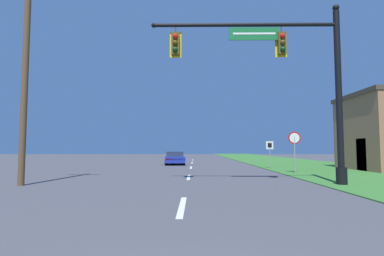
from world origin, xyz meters
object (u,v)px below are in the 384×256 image
(signal_mast, at_px, (293,75))
(stop_sign, at_px, (295,143))
(utility_pole_near, at_px, (25,71))
(car_ahead, at_px, (175,158))
(route_sign_post, at_px, (270,148))

(signal_mast, bearing_deg, stop_sign, 71.60)
(signal_mast, bearing_deg, utility_pole_near, -178.86)
(signal_mast, relative_size, stop_sign, 3.26)
(utility_pole_near, bearing_deg, car_ahead, 72.34)
(car_ahead, xyz_separation_m, utility_pole_near, (-5.20, -16.32, 4.16))
(car_ahead, relative_size, utility_pole_near, 0.47)
(signal_mast, distance_m, route_sign_post, 11.01)
(car_ahead, relative_size, route_sign_post, 2.14)
(signal_mast, relative_size, car_ahead, 1.88)
(signal_mast, xyz_separation_m, route_sign_post, (1.57, 10.45, -3.09))
(route_sign_post, height_order, utility_pole_near, utility_pole_near)
(signal_mast, xyz_separation_m, stop_sign, (1.94, 5.84, -2.75))
(signal_mast, bearing_deg, car_ahead, 110.74)
(route_sign_post, bearing_deg, stop_sign, -85.30)
(stop_sign, relative_size, route_sign_post, 1.23)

